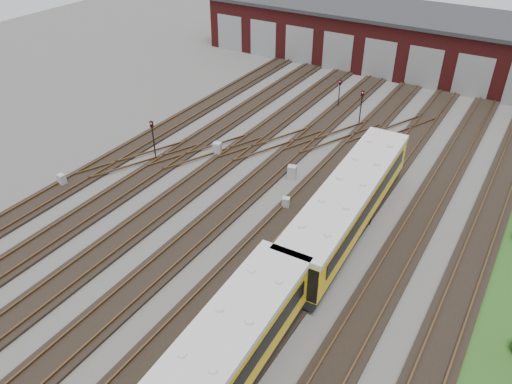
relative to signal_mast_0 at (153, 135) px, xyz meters
The scene contains 12 objects.
ground 13.47m from the signal_mast_0, 31.94° to the right, with size 120.00×120.00×0.00m, color #42403D.
track_network 13.01m from the signal_mast_0, 30.11° to the right, with size 30.40×70.00×0.33m.
maintenance_shed 34.83m from the signal_mast_0, 71.11° to the left, with size 51.00×12.50×6.35m.
signal_mast_0 is the anchor object (origin of this frame).
signal_mast_1 19.12m from the signal_mast_0, 51.10° to the left, with size 0.30×0.28×3.34m.
signal_mast_2 19.51m from the signal_mast_0, 63.36° to the left, with size 0.25×0.23×2.84m.
signal_mast_3 18.52m from the signal_mast_0, ahead, with size 0.26×0.24×2.80m.
relay_cabinet_0 7.81m from the signal_mast_0, 114.97° to the right, with size 0.56×0.47×0.94m, color #A1A4A6.
relay_cabinet_1 5.38m from the signal_mast_0, 38.00° to the left, with size 0.66×0.55×1.10m, color #A1A4A6.
relay_cabinet_2 12.85m from the signal_mast_0, ahead, with size 0.53×0.44×0.89m, color #A1A4A6.
relay_cabinet_3 11.70m from the signal_mast_0, 15.51° to the left, with size 0.66×0.55×1.10m, color #A1A4A6.
relay_cabinet_4 17.65m from the signal_mast_0, ahead, with size 0.63×0.52×1.04m, color #A1A4A6.
Camera 1 is at (14.78, -19.39, 20.60)m, focal length 35.00 mm.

